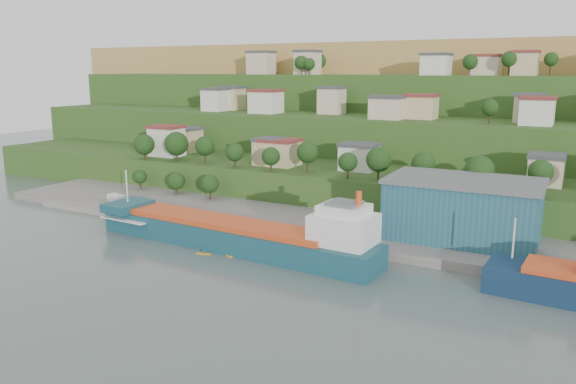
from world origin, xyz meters
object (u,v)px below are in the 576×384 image
Objects in this scene: cargo_ship_near at (240,236)px; kayak_orange at (227,255)px; warehouse at (463,209)px; caravan at (117,199)px.

cargo_ship_near is 21.12× the size of kayak_orange.
kayak_orange is at bearing -145.86° from warehouse.
cargo_ship_near is at bearing 112.61° from kayak_orange.
caravan reaches higher than kayak_orange.
cargo_ship_near reaches higher than warehouse.
kayak_orange is (-40.40, -28.39, -8.20)m from warehouse.
kayak_orange is (48.70, -18.33, -2.32)m from caravan.
caravan is 1.84× the size of kayak_orange.
caravan is at bearing 167.75° from cargo_ship_near.
cargo_ship_near is 2.13× the size of warehouse.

